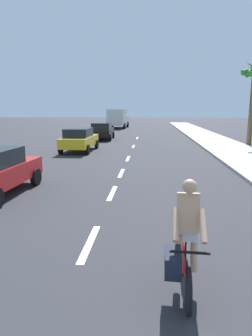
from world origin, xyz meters
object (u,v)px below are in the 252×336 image
object	(u,v)px
parked_car_black	(102,131)
delivery_truck	(118,118)
cyclist	(184,242)
parked_car_yellow	(79,139)

from	to	relation	value
parked_car_black	delivery_truck	size ratio (longest dim) A/B	0.70
cyclist	parked_car_yellow	xyz separation A→B (m)	(-5.33, 15.10, 0.01)
cyclist	parked_car_yellow	bearing A→B (deg)	-67.84
cyclist	delivery_truck	bearing A→B (deg)	-79.50
delivery_truck	parked_car_yellow	bearing A→B (deg)	-87.30
cyclist	parked_car_yellow	world-z (taller)	cyclist
cyclist	parked_car_black	distance (m)	23.51
parked_car_yellow	delivery_truck	bearing A→B (deg)	91.16
cyclist	parked_car_black	world-z (taller)	cyclist
cyclist	parked_car_yellow	distance (m)	16.01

